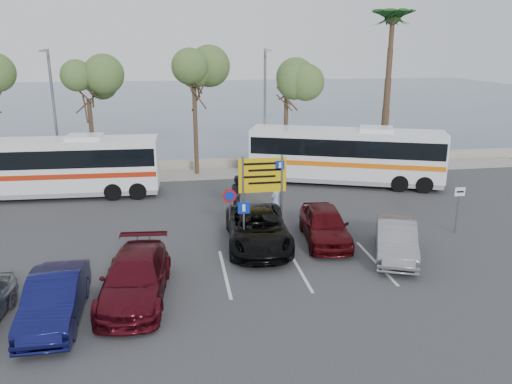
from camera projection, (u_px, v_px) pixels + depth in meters
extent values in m
plane|color=#373739|center=(252.00, 260.00, 20.23)|extent=(120.00, 120.00, 0.00)
cube|color=gray|center=(220.00, 174.00, 33.45)|extent=(44.00, 2.40, 0.15)
cube|color=#9F947F|center=(217.00, 164.00, 35.27)|extent=(48.00, 0.80, 0.60)
plane|color=#394B5C|center=(192.00, 101.00, 76.98)|extent=(140.00, 140.00, 0.00)
cylinder|color=#382619|center=(92.00, 139.00, 31.46)|extent=(0.28, 0.28, 5.04)
cylinder|color=#382619|center=(196.00, 132.00, 32.39)|extent=(0.28, 0.28, 5.60)
cylinder|color=#382619|center=(286.00, 132.00, 33.39)|extent=(0.28, 0.28, 5.18)
cylinder|color=#382619|center=(387.00, 94.00, 33.79)|extent=(0.48, 0.48, 10.00)
cylinder|color=slate|center=(55.00, 117.00, 30.35)|extent=(0.16, 0.16, 8.00)
cylinder|color=slate|center=(46.00, 50.00, 28.80)|extent=(0.12, 0.90, 0.12)
cube|color=slate|center=(44.00, 51.00, 28.34)|extent=(0.45, 0.25, 0.12)
cylinder|color=slate|center=(265.00, 113.00, 32.37)|extent=(0.16, 0.16, 8.00)
cylinder|color=slate|center=(266.00, 49.00, 30.82)|extent=(0.12, 0.90, 0.12)
cube|color=slate|center=(268.00, 50.00, 30.37)|extent=(0.45, 0.25, 0.12)
cylinder|color=slate|center=(243.00, 195.00, 22.76)|extent=(0.12, 0.12, 3.60)
cylinder|color=slate|center=(282.00, 193.00, 23.04)|extent=(0.12, 0.12, 3.60)
cube|color=#E0B20B|center=(262.00, 175.00, 22.64)|extent=(2.20, 0.06, 1.60)
cube|color=#0C2699|center=(280.00, 165.00, 22.59)|extent=(0.42, 0.01, 0.42)
cylinder|color=slate|center=(230.00, 216.00, 22.09)|extent=(0.07, 0.07, 2.20)
cylinder|color=#B20C0C|center=(230.00, 196.00, 21.79)|extent=(0.60, 0.03, 0.60)
cylinder|color=slate|center=(244.00, 228.00, 20.64)|extent=(0.07, 0.07, 2.20)
cube|color=#0C2699|center=(244.00, 208.00, 20.36)|extent=(0.50, 0.03, 0.50)
cylinder|color=slate|center=(457.00, 210.00, 22.86)|extent=(0.07, 0.07, 2.20)
cube|color=white|center=(460.00, 192.00, 22.58)|extent=(0.50, 0.03, 0.40)
cube|color=white|center=(56.00, 164.00, 28.12)|extent=(11.46, 2.86, 2.80)
cube|color=black|center=(55.00, 155.00, 27.98)|extent=(11.24, 2.89, 1.00)
cube|color=#B2250D|center=(57.00, 172.00, 28.25)|extent=(11.35, 2.89, 0.28)
cube|color=gray|center=(59.00, 188.00, 28.52)|extent=(11.35, 2.83, 0.52)
cube|color=white|center=(53.00, 138.00, 27.69)|extent=(1.95, 1.59, 0.23)
cube|color=white|center=(345.00, 153.00, 30.74)|extent=(11.79, 6.46, 2.87)
cube|color=black|center=(346.00, 145.00, 30.59)|extent=(11.59, 6.41, 1.02)
cube|color=orange|center=(345.00, 160.00, 30.87)|extent=(11.69, 6.45, 0.29)
cube|color=gray|center=(344.00, 176.00, 31.15)|extent=(11.68, 6.39, 0.53)
cube|color=white|center=(347.00, 128.00, 30.30)|extent=(2.37, 2.15, 0.23)
imported|color=#0E1042|center=(55.00, 299.00, 15.64)|extent=(1.65, 4.55, 1.49)
imported|color=#500D17|center=(135.00, 278.00, 17.01)|extent=(2.55, 5.39, 1.52)
imported|color=#4B0A0F|center=(325.00, 225.00, 21.97)|extent=(2.32, 4.77, 1.57)
imported|color=black|center=(258.00, 229.00, 21.50)|extent=(2.98, 5.78, 1.56)
imported|color=gray|center=(396.00, 240.00, 20.40)|extent=(3.09, 4.72, 1.47)
imported|color=#99AEDF|center=(276.00, 201.00, 25.02)|extent=(0.75, 0.71, 1.72)
imported|color=#303348|center=(238.00, 193.00, 26.15)|extent=(1.05, 1.14, 1.87)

